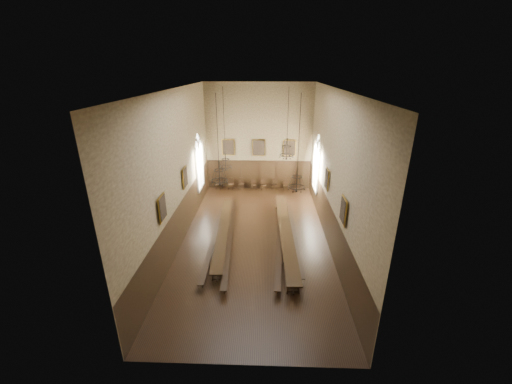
# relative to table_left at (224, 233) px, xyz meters

# --- Properties ---
(floor) EXTENTS (9.00, 18.00, 0.02)m
(floor) POSITION_rel_table_left_xyz_m (1.97, 0.02, -0.38)
(floor) COLOR black
(floor) RESTS_ON ground
(ceiling) EXTENTS (9.00, 18.00, 0.02)m
(ceiling) POSITION_rel_table_left_xyz_m (1.97, 0.02, 8.64)
(ceiling) COLOR black
(ceiling) RESTS_ON ground
(wall_back) EXTENTS (9.00, 0.02, 9.00)m
(wall_back) POSITION_rel_table_left_xyz_m (1.97, 9.03, 4.13)
(wall_back) COLOR #8E7E57
(wall_back) RESTS_ON ground
(wall_front) EXTENTS (9.00, 0.02, 9.00)m
(wall_front) POSITION_rel_table_left_xyz_m (1.97, -8.99, 4.13)
(wall_front) COLOR #8E7E57
(wall_front) RESTS_ON ground
(wall_left) EXTENTS (0.02, 18.00, 9.00)m
(wall_left) POSITION_rel_table_left_xyz_m (-2.54, 0.02, 4.13)
(wall_left) COLOR #8E7E57
(wall_left) RESTS_ON ground
(wall_right) EXTENTS (0.02, 18.00, 9.00)m
(wall_right) POSITION_rel_table_left_xyz_m (6.48, 0.02, 4.13)
(wall_right) COLOR #8E7E57
(wall_right) RESTS_ON ground
(wainscot_panelling) EXTENTS (9.00, 18.00, 2.50)m
(wainscot_panelling) POSITION_rel_table_left_xyz_m (1.97, 0.02, 0.88)
(wainscot_panelling) COLOR black
(wainscot_panelling) RESTS_ON floor
(table_left) EXTENTS (1.15, 9.40, 0.73)m
(table_left) POSITION_rel_table_left_xyz_m (0.00, 0.00, 0.00)
(table_left) COLOR black
(table_left) RESTS_ON floor
(table_right) EXTENTS (1.01, 10.71, 0.83)m
(table_right) POSITION_rel_table_left_xyz_m (3.86, -0.23, 0.05)
(table_right) COLOR black
(table_right) RESTS_ON floor
(bench_left_outer) EXTENTS (0.45, 10.30, 0.46)m
(bench_left_outer) POSITION_rel_table_left_xyz_m (-0.50, -0.01, -0.07)
(bench_left_outer) COLOR black
(bench_left_outer) RESTS_ON floor
(bench_left_inner) EXTENTS (0.91, 10.66, 0.48)m
(bench_left_inner) POSITION_rel_table_left_xyz_m (0.42, -0.23, -0.06)
(bench_left_inner) COLOR black
(bench_left_inner) RESTS_ON floor
(bench_right_inner) EXTENTS (0.87, 10.63, 0.48)m
(bench_right_inner) POSITION_rel_table_left_xyz_m (3.50, -0.19, -0.06)
(bench_right_inner) COLOR black
(bench_right_inner) RESTS_ON floor
(bench_right_outer) EXTENTS (0.38, 9.06, 0.41)m
(bench_right_outer) POSITION_rel_table_left_xyz_m (4.42, 0.09, -0.11)
(bench_right_outer) COLOR black
(bench_right_outer) RESTS_ON floor
(chair_0) EXTENTS (0.57, 0.57, 1.02)m
(chair_0) POSITION_rel_table_left_xyz_m (-1.52, 8.52, -0.06)
(chair_0) COLOR black
(chair_0) RESTS_ON floor
(chair_1) EXTENTS (0.49, 0.49, 1.02)m
(chair_1) POSITION_rel_table_left_xyz_m (-0.47, 8.57, -0.06)
(chair_1) COLOR black
(chair_1) RESTS_ON floor
(chair_2) EXTENTS (0.49, 0.49, 1.04)m
(chair_2) POSITION_rel_table_left_xyz_m (0.45, 8.59, -0.05)
(chair_2) COLOR black
(chair_2) RESTS_ON floor
(chair_3) EXTENTS (0.49, 0.49, 0.90)m
(chair_3) POSITION_rel_table_left_xyz_m (1.55, 8.55, -0.09)
(chair_3) COLOR black
(chair_3) RESTS_ON floor
(chair_4) EXTENTS (0.48, 0.48, 1.00)m
(chair_4) POSITION_rel_table_left_xyz_m (2.42, 8.54, -0.06)
(chair_4) COLOR black
(chair_4) RESTS_ON floor
(chair_5) EXTENTS (0.46, 0.46, 0.99)m
(chair_5) POSITION_rel_table_left_xyz_m (3.36, 8.62, -0.07)
(chair_5) COLOR black
(chair_5) RESTS_ON floor
(chair_6) EXTENTS (0.44, 0.44, 0.91)m
(chair_6) POSITION_rel_table_left_xyz_m (4.36, 8.56, -0.09)
(chair_6) COLOR black
(chair_6) RESTS_ON floor
(chandelier_back_left) EXTENTS (0.79, 0.79, 5.14)m
(chandelier_back_left) POSITION_rel_table_left_xyz_m (-0.03, 2.39, 4.01)
(chandelier_back_left) COLOR black
(chandelier_back_left) RESTS_ON ceiling
(chandelier_back_right) EXTENTS (0.89, 0.89, 4.31)m
(chandelier_back_right) POSITION_rel_table_left_xyz_m (3.91, 2.29, 4.76)
(chandelier_back_right) COLOR black
(chandelier_back_right) RESTS_ON ceiling
(chandelier_front_left) EXTENTS (0.83, 0.83, 4.39)m
(chandelier_front_left) POSITION_rel_table_left_xyz_m (0.28, -2.39, 4.69)
(chandelier_front_left) COLOR black
(chandelier_front_left) RESTS_ON ceiling
(chandelier_front_right) EXTENTS (0.85, 0.85, 4.76)m
(chandelier_front_right) POSITION_rel_table_left_xyz_m (4.18, -2.22, 4.34)
(chandelier_front_right) COLOR black
(chandelier_front_right) RESTS_ON ceiling
(portrait_back_0) EXTENTS (1.10, 0.12, 1.40)m
(portrait_back_0) POSITION_rel_table_left_xyz_m (-0.63, 8.90, 3.33)
(portrait_back_0) COLOR #A47C27
(portrait_back_0) RESTS_ON wall_back
(portrait_back_1) EXTENTS (1.10, 0.12, 1.40)m
(portrait_back_1) POSITION_rel_table_left_xyz_m (1.97, 8.90, 3.33)
(portrait_back_1) COLOR #A47C27
(portrait_back_1) RESTS_ON wall_back
(portrait_back_2) EXTENTS (1.10, 0.12, 1.40)m
(portrait_back_2) POSITION_rel_table_left_xyz_m (4.57, 8.90, 3.33)
(portrait_back_2) COLOR #A47C27
(portrait_back_2) RESTS_ON wall_back
(portrait_left_0) EXTENTS (0.12, 1.00, 1.30)m
(portrait_left_0) POSITION_rel_table_left_xyz_m (-2.41, 1.02, 3.33)
(portrait_left_0) COLOR #A47C27
(portrait_left_0) RESTS_ON wall_left
(portrait_left_1) EXTENTS (0.12, 1.00, 1.30)m
(portrait_left_1) POSITION_rel_table_left_xyz_m (-2.41, -3.48, 3.33)
(portrait_left_1) COLOR #A47C27
(portrait_left_1) RESTS_ON wall_left
(portrait_right_0) EXTENTS (0.12, 1.00, 1.30)m
(portrait_right_0) POSITION_rel_table_left_xyz_m (6.35, 1.02, 3.33)
(portrait_right_0) COLOR #A47C27
(portrait_right_0) RESTS_ON wall_right
(portrait_right_1) EXTENTS (0.12, 1.00, 1.30)m
(portrait_right_1) POSITION_rel_table_left_xyz_m (6.35, -3.48, 3.33)
(portrait_right_1) COLOR #A47C27
(portrait_right_1) RESTS_ON wall_right
(window_right) EXTENTS (0.20, 2.20, 4.60)m
(window_right) POSITION_rel_table_left_xyz_m (6.40, 5.52, 3.03)
(window_right) COLOR white
(window_right) RESTS_ON wall_right
(window_left) EXTENTS (0.20, 2.20, 4.60)m
(window_left) POSITION_rel_table_left_xyz_m (-2.46, 5.52, 3.03)
(window_left) COLOR white
(window_left) RESTS_ON wall_left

